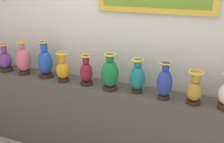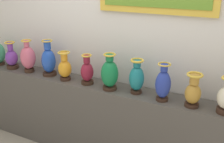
{
  "view_description": "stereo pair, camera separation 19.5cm",
  "coord_description": "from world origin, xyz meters",
  "px_view_note": "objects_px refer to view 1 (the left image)",
  "views": [
    {
      "loc": [
        0.99,
        -2.36,
        2.03
      ],
      "look_at": [
        0.0,
        0.0,
        1.08
      ],
      "focal_mm": 42.76,
      "sensor_mm": 36.0,
      "label": 1
    },
    {
      "loc": [
        1.16,
        -2.28,
        2.03
      ],
      "look_at": [
        0.0,
        0.0,
        1.08
      ],
      "focal_mm": 42.76,
      "sensor_mm": 36.0,
      "label": 2
    }
  ],
  "objects_px": {
    "vase_sapphire": "(45,62)",
    "vase_teal": "(137,77)",
    "vase_violet": "(5,60)",
    "vase_amber": "(63,69)",
    "vase_rose": "(23,60)",
    "vase_ochre": "(195,89)",
    "vase_cobalt": "(165,82)",
    "vase_burgundy": "(86,72)",
    "vase_emerald": "(110,74)"
  },
  "relations": [
    {
      "from": "vase_sapphire",
      "to": "vase_teal",
      "type": "relative_size",
      "value": 1.19
    },
    {
      "from": "vase_violet",
      "to": "vase_amber",
      "type": "bearing_deg",
      "value": -1.18
    },
    {
      "from": "vase_violet",
      "to": "vase_rose",
      "type": "bearing_deg",
      "value": -0.09
    },
    {
      "from": "vase_violet",
      "to": "vase_rose",
      "type": "xyz_separation_m",
      "value": [
        0.28,
        -0.0,
        0.04
      ]
    },
    {
      "from": "vase_teal",
      "to": "vase_ochre",
      "type": "relative_size",
      "value": 1.12
    },
    {
      "from": "vase_teal",
      "to": "vase_cobalt",
      "type": "bearing_deg",
      "value": -8.49
    },
    {
      "from": "vase_burgundy",
      "to": "vase_teal",
      "type": "relative_size",
      "value": 0.93
    },
    {
      "from": "vase_cobalt",
      "to": "vase_burgundy",
      "type": "bearing_deg",
      "value": 178.46
    },
    {
      "from": "vase_emerald",
      "to": "vase_teal",
      "type": "distance_m",
      "value": 0.28
    },
    {
      "from": "vase_violet",
      "to": "vase_cobalt",
      "type": "relative_size",
      "value": 0.93
    },
    {
      "from": "vase_teal",
      "to": "vase_cobalt",
      "type": "relative_size",
      "value": 0.97
    },
    {
      "from": "vase_burgundy",
      "to": "vase_ochre",
      "type": "relative_size",
      "value": 1.04
    },
    {
      "from": "vase_cobalt",
      "to": "vase_emerald",
      "type": "bearing_deg",
      "value": 179.8
    },
    {
      "from": "vase_sapphire",
      "to": "vase_ochre",
      "type": "xyz_separation_m",
      "value": [
        1.64,
        -0.04,
        -0.03
      ]
    },
    {
      "from": "vase_ochre",
      "to": "vase_sapphire",
      "type": "bearing_deg",
      "value": 178.6
    },
    {
      "from": "vase_ochre",
      "to": "vase_cobalt",
      "type": "bearing_deg",
      "value": -179.23
    },
    {
      "from": "vase_amber",
      "to": "vase_ochre",
      "type": "distance_m",
      "value": 1.39
    },
    {
      "from": "vase_emerald",
      "to": "vase_ochre",
      "type": "relative_size",
      "value": 1.21
    },
    {
      "from": "vase_violet",
      "to": "vase_teal",
      "type": "xyz_separation_m",
      "value": [
        1.66,
        0.02,
        0.03
      ]
    },
    {
      "from": "vase_rose",
      "to": "vase_ochre",
      "type": "height_order",
      "value": "vase_rose"
    },
    {
      "from": "vase_sapphire",
      "to": "vase_ochre",
      "type": "bearing_deg",
      "value": -1.4
    },
    {
      "from": "vase_rose",
      "to": "vase_teal",
      "type": "height_order",
      "value": "vase_rose"
    },
    {
      "from": "vase_teal",
      "to": "vase_ochre",
      "type": "height_order",
      "value": "vase_teal"
    },
    {
      "from": "vase_teal",
      "to": "vase_burgundy",
      "type": "bearing_deg",
      "value": -178.03
    },
    {
      "from": "vase_violet",
      "to": "vase_teal",
      "type": "height_order",
      "value": "vase_teal"
    },
    {
      "from": "vase_rose",
      "to": "vase_emerald",
      "type": "xyz_separation_m",
      "value": [
        1.11,
        -0.02,
        -0.01
      ]
    },
    {
      "from": "vase_emerald",
      "to": "vase_cobalt",
      "type": "height_order",
      "value": "vase_emerald"
    },
    {
      "from": "vase_burgundy",
      "to": "vase_violet",
      "type": "bearing_deg",
      "value": -179.83
    },
    {
      "from": "vase_burgundy",
      "to": "vase_amber",
      "type": "bearing_deg",
      "value": -175.83
    },
    {
      "from": "vase_rose",
      "to": "vase_amber",
      "type": "height_order",
      "value": "vase_rose"
    },
    {
      "from": "vase_violet",
      "to": "vase_ochre",
      "type": "relative_size",
      "value": 1.08
    },
    {
      "from": "vase_teal",
      "to": "vase_amber",
      "type": "bearing_deg",
      "value": -177.3
    },
    {
      "from": "vase_burgundy",
      "to": "vase_emerald",
      "type": "distance_m",
      "value": 0.29
    },
    {
      "from": "vase_sapphire",
      "to": "vase_cobalt",
      "type": "xyz_separation_m",
      "value": [
        1.37,
        -0.04,
        -0.01
      ]
    },
    {
      "from": "vase_sapphire",
      "to": "vase_rose",
      "type": "bearing_deg",
      "value": -175.05
    },
    {
      "from": "vase_amber",
      "to": "vase_burgundy",
      "type": "bearing_deg",
      "value": 4.17
    },
    {
      "from": "vase_amber",
      "to": "vase_cobalt",
      "type": "height_order",
      "value": "vase_cobalt"
    },
    {
      "from": "vase_violet",
      "to": "vase_burgundy",
      "type": "bearing_deg",
      "value": 0.17
    },
    {
      "from": "vase_burgundy",
      "to": "vase_teal",
      "type": "height_order",
      "value": "vase_teal"
    },
    {
      "from": "vase_amber",
      "to": "vase_cobalt",
      "type": "relative_size",
      "value": 0.9
    },
    {
      "from": "vase_amber",
      "to": "vase_ochre",
      "type": "bearing_deg",
      "value": 0.06
    },
    {
      "from": "vase_emerald",
      "to": "vase_cobalt",
      "type": "relative_size",
      "value": 1.05
    },
    {
      "from": "vase_teal",
      "to": "vase_sapphire",
      "type": "bearing_deg",
      "value": 179.88
    },
    {
      "from": "vase_ochre",
      "to": "vase_burgundy",
      "type": "bearing_deg",
      "value": 179.03
    },
    {
      "from": "vase_violet",
      "to": "vase_burgundy",
      "type": "height_order",
      "value": "vase_violet"
    },
    {
      "from": "vase_amber",
      "to": "vase_ochre",
      "type": "height_order",
      "value": "vase_amber"
    },
    {
      "from": "vase_violet",
      "to": "vase_burgundy",
      "type": "distance_m",
      "value": 1.1
    },
    {
      "from": "vase_ochre",
      "to": "vase_teal",
      "type": "bearing_deg",
      "value": 176.06
    },
    {
      "from": "vase_violet",
      "to": "vase_cobalt",
      "type": "distance_m",
      "value": 1.94
    },
    {
      "from": "vase_rose",
      "to": "vase_ochre",
      "type": "xyz_separation_m",
      "value": [
        1.93,
        -0.02,
        -0.03
      ]
    }
  ]
}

